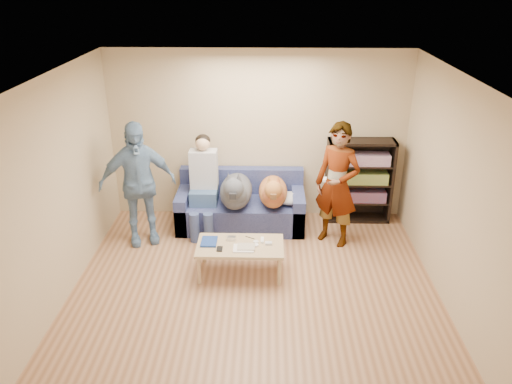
{
  "coord_description": "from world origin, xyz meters",
  "views": [
    {
      "loc": [
        0.14,
        -4.75,
        3.63
      ],
      "look_at": [
        0.0,
        1.2,
        0.95
      ],
      "focal_mm": 35.0,
      "sensor_mm": 36.0,
      "label": 1
    }
  ],
  "objects_px": {
    "person_standing_left": "(138,184)",
    "dog_gray": "(236,191)",
    "sofa": "(241,208)",
    "camera_silver": "(231,238)",
    "dog_tan": "(273,192)",
    "person_standing_right": "(337,185)",
    "coffee_table": "(240,248)",
    "person_seated": "(203,181)",
    "notebook_blue": "(209,242)",
    "bookshelf": "(359,179)"
  },
  "relations": [
    {
      "from": "coffee_table",
      "to": "camera_silver",
      "type": "bearing_deg",
      "value": 135.0
    },
    {
      "from": "person_standing_left",
      "to": "sofa",
      "type": "height_order",
      "value": "person_standing_left"
    },
    {
      "from": "dog_gray",
      "to": "bookshelf",
      "type": "xyz_separation_m",
      "value": [
        1.86,
        0.48,
        0.01
      ]
    },
    {
      "from": "dog_tan",
      "to": "bookshelf",
      "type": "xyz_separation_m",
      "value": [
        1.32,
        0.43,
        0.04
      ]
    },
    {
      "from": "camera_silver",
      "to": "dog_gray",
      "type": "height_order",
      "value": "dog_gray"
    },
    {
      "from": "bookshelf",
      "to": "notebook_blue",
      "type": "bearing_deg",
      "value": -144.26
    },
    {
      "from": "dog_tan",
      "to": "notebook_blue",
      "type": "bearing_deg",
      "value": -126.45
    },
    {
      "from": "dog_gray",
      "to": "coffee_table",
      "type": "bearing_deg",
      "value": -83.77
    },
    {
      "from": "sofa",
      "to": "coffee_table",
      "type": "distance_m",
      "value": 1.36
    },
    {
      "from": "person_standing_right",
      "to": "camera_silver",
      "type": "distance_m",
      "value": 1.67
    },
    {
      "from": "camera_silver",
      "to": "dog_tan",
      "type": "relative_size",
      "value": 0.09
    },
    {
      "from": "dog_gray",
      "to": "dog_tan",
      "type": "xyz_separation_m",
      "value": [
        0.55,
        0.05,
        -0.03
      ]
    },
    {
      "from": "camera_silver",
      "to": "dog_gray",
      "type": "relative_size",
      "value": 0.09
    },
    {
      "from": "person_standing_right",
      "to": "dog_tan",
      "type": "bearing_deg",
      "value": -164.67
    },
    {
      "from": "person_standing_left",
      "to": "sofa",
      "type": "bearing_deg",
      "value": 1.49
    },
    {
      "from": "person_standing_right",
      "to": "person_seated",
      "type": "height_order",
      "value": "person_standing_right"
    },
    {
      "from": "person_standing_right",
      "to": "sofa",
      "type": "bearing_deg",
      "value": -165.72
    },
    {
      "from": "person_standing_left",
      "to": "bookshelf",
      "type": "bearing_deg",
      "value": -5.94
    },
    {
      "from": "camera_silver",
      "to": "person_seated",
      "type": "xyz_separation_m",
      "value": [
        -0.48,
        1.11,
        0.33
      ]
    },
    {
      "from": "person_standing_left",
      "to": "dog_tan",
      "type": "bearing_deg",
      "value": -9.1
    },
    {
      "from": "notebook_blue",
      "to": "dog_gray",
      "type": "bearing_deg",
      "value": 75.36
    },
    {
      "from": "person_standing_left",
      "to": "dog_gray",
      "type": "relative_size",
      "value": 1.4
    },
    {
      "from": "person_seated",
      "to": "coffee_table",
      "type": "distance_m",
      "value": 1.43
    },
    {
      "from": "person_standing_left",
      "to": "person_seated",
      "type": "relative_size",
      "value": 1.22
    },
    {
      "from": "sofa",
      "to": "dog_gray",
      "type": "xyz_separation_m",
      "value": [
        -0.06,
        -0.24,
        0.39
      ]
    },
    {
      "from": "person_standing_right",
      "to": "person_seated",
      "type": "distance_m",
      "value": 1.94
    },
    {
      "from": "dog_tan",
      "to": "coffee_table",
      "type": "bearing_deg",
      "value": -109.97
    },
    {
      "from": "person_standing_right",
      "to": "person_standing_left",
      "type": "xyz_separation_m",
      "value": [
        -2.77,
        -0.05,
        0.01
      ]
    },
    {
      "from": "person_standing_right",
      "to": "dog_gray",
      "type": "distance_m",
      "value": 1.47
    },
    {
      "from": "notebook_blue",
      "to": "person_seated",
      "type": "distance_m",
      "value": 1.24
    },
    {
      "from": "person_standing_right",
      "to": "bookshelf",
      "type": "relative_size",
      "value": 1.36
    },
    {
      "from": "dog_tan",
      "to": "dog_gray",
      "type": "bearing_deg",
      "value": -174.77
    },
    {
      "from": "notebook_blue",
      "to": "dog_gray",
      "type": "relative_size",
      "value": 0.2
    },
    {
      "from": "camera_silver",
      "to": "coffee_table",
      "type": "bearing_deg",
      "value": -45.0
    },
    {
      "from": "dog_gray",
      "to": "bookshelf",
      "type": "height_order",
      "value": "bookshelf"
    },
    {
      "from": "sofa",
      "to": "dog_gray",
      "type": "distance_m",
      "value": 0.46
    },
    {
      "from": "notebook_blue",
      "to": "coffee_table",
      "type": "height_order",
      "value": "notebook_blue"
    },
    {
      "from": "person_standing_left",
      "to": "notebook_blue",
      "type": "bearing_deg",
      "value": -55.42
    },
    {
      "from": "person_standing_left",
      "to": "dog_gray",
      "type": "height_order",
      "value": "person_standing_left"
    },
    {
      "from": "person_standing_left",
      "to": "person_seated",
      "type": "height_order",
      "value": "person_standing_left"
    },
    {
      "from": "dog_tan",
      "to": "person_standing_left",
      "type": "bearing_deg",
      "value": -169.62
    },
    {
      "from": "person_standing_right",
      "to": "coffee_table",
      "type": "bearing_deg",
      "value": -112.37
    },
    {
      "from": "person_seated",
      "to": "coffee_table",
      "type": "relative_size",
      "value": 1.34
    },
    {
      "from": "person_standing_left",
      "to": "person_seated",
      "type": "bearing_deg",
      "value": 6.03
    },
    {
      "from": "sofa",
      "to": "dog_gray",
      "type": "relative_size",
      "value": 1.49
    },
    {
      "from": "sofa",
      "to": "person_seated",
      "type": "relative_size",
      "value": 1.29
    },
    {
      "from": "person_standing_left",
      "to": "dog_tan",
      "type": "relative_size",
      "value": 1.53
    },
    {
      "from": "person_standing_right",
      "to": "person_standing_left",
      "type": "height_order",
      "value": "person_standing_left"
    },
    {
      "from": "notebook_blue",
      "to": "person_seated",
      "type": "bearing_deg",
      "value": 99.66
    },
    {
      "from": "camera_silver",
      "to": "dog_gray",
      "type": "xyz_separation_m",
      "value": [
        -0.0,
        0.99,
        0.22
      ]
    }
  ]
}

